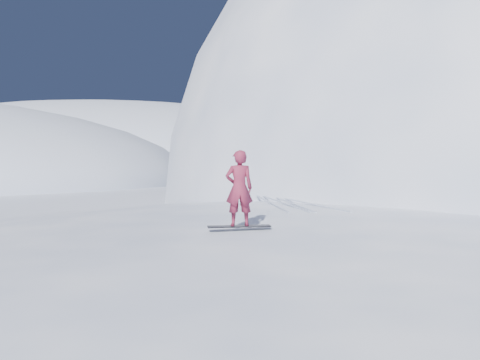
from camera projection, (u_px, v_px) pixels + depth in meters
The scene contains 8 objects.
ground at pixel (301, 321), 11.70m from camera, with size 400.00×400.00×0.00m, color white.
near_ridge at pixel (323, 288), 14.68m from camera, with size 36.00×28.00×4.80m, color white.
peak_shoulder at pixel (417, 217), 31.46m from camera, with size 28.00×24.00×18.00m, color white.
far_ridge_c at pixel (102, 171), 122.38m from camera, with size 140.00×90.00×36.00m, color white.
wind_bumps at pixel (275, 296), 13.83m from camera, with size 16.00×14.40×1.00m.
snowboard at pixel (239, 226), 11.47m from camera, with size 1.56×0.29×0.03m, color black.
snowboarder at pixel (239, 188), 11.42m from camera, with size 0.68×0.44×1.85m, color maroon.
board_tracks at pixel (287, 202), 17.29m from camera, with size 2.87×5.94×0.04m.
Camera 1 is at (-1.29, -11.53, 4.15)m, focal length 35.00 mm.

